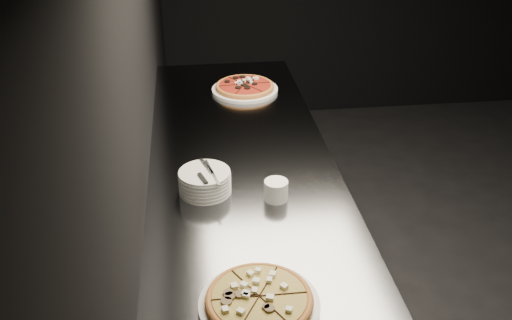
{
  "coord_description": "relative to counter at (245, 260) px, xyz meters",
  "views": [
    {
      "loc": [
        -2.32,
        -1.93,
        2.05
      ],
      "look_at": [
        -2.08,
        0.0,
        0.96
      ],
      "focal_mm": 40.0,
      "sensor_mm": 36.0,
      "label": 1
    }
  ],
  "objects": [
    {
      "name": "pizza_tomato",
      "position": [
        0.09,
        0.79,
        0.48
      ],
      "size": [
        0.34,
        0.34,
        0.04
      ],
      "rotation": [
        0.0,
        0.0,
        0.08
      ],
      "color": "silver",
      "rests_on": "counter"
    },
    {
      "name": "plate_stack",
      "position": [
        -0.16,
        -0.15,
        0.5
      ],
      "size": [
        0.19,
        0.19,
        0.08
      ],
      "color": "silver",
      "rests_on": "counter"
    },
    {
      "name": "cutlery",
      "position": [
        -0.15,
        -0.16,
        0.55
      ],
      "size": [
        0.06,
        0.2,
        0.01
      ],
      "rotation": [
        0.0,
        0.0,
        0.31
      ],
      "color": "silver",
      "rests_on": "plate_stack"
    },
    {
      "name": "wall_left",
      "position": [
        -0.37,
        0.0,
        0.94
      ],
      "size": [
        0.02,
        5.0,
        2.8
      ],
      "primitive_type": "cube",
      "color": "black",
      "rests_on": "floor"
    },
    {
      "name": "pizza_mushroom",
      "position": [
        -0.04,
        -0.76,
        0.48
      ],
      "size": [
        0.34,
        0.34,
        0.04
      ],
      "rotation": [
        0.0,
        0.0,
        -0.01
      ],
      "color": "silver",
      "rests_on": "counter"
    },
    {
      "name": "counter",
      "position": [
        0.0,
        0.0,
        0.0
      ],
      "size": [
        0.74,
        2.44,
        0.92
      ],
      "color": "slate",
      "rests_on": "floor"
    },
    {
      "name": "ramekin",
      "position": [
        0.09,
        -0.23,
        0.5
      ],
      "size": [
        0.09,
        0.09,
        0.07
      ],
      "color": "white",
      "rests_on": "counter"
    }
  ]
}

